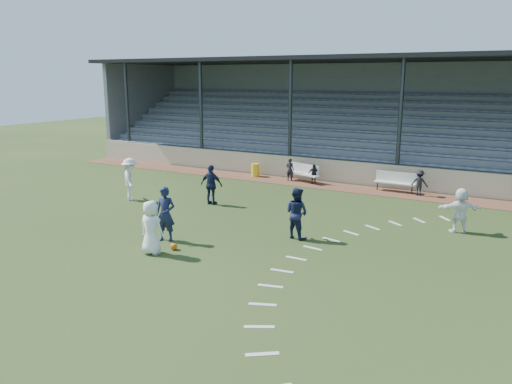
% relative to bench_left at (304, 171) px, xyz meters
% --- Properties ---
extents(ground, '(90.00, 90.00, 0.00)m').
position_rel_bench_left_xyz_m(ground, '(1.71, -10.74, -0.58)').
color(ground, '#283B18').
rests_on(ground, ground).
extents(cinder_track, '(34.00, 2.00, 0.02)m').
position_rel_bench_left_xyz_m(cinder_track, '(1.71, -0.24, -0.57)').
color(cinder_track, brown).
rests_on(cinder_track, ground).
extents(retaining_wall, '(34.00, 0.18, 1.20)m').
position_rel_bench_left_xyz_m(retaining_wall, '(1.71, 0.81, 0.02)').
color(retaining_wall, beige).
rests_on(retaining_wall, ground).
extents(bench_left, '(2.03, 1.05, 0.95)m').
position_rel_bench_left_xyz_m(bench_left, '(0.00, 0.00, 0.00)').
color(bench_left, silver).
rests_on(bench_left, cinder_track).
extents(bench_right, '(2.01, 0.49, 0.95)m').
position_rel_bench_left_xyz_m(bench_right, '(4.87, 0.10, 0.00)').
color(bench_right, silver).
rests_on(bench_right, cinder_track).
extents(trash_bin, '(0.45, 0.45, 0.72)m').
position_rel_bench_left_xyz_m(trash_bin, '(-2.99, 0.02, -0.20)').
color(trash_bin, yellow).
rests_on(trash_bin, cinder_track).
extents(football, '(0.23, 0.23, 0.23)m').
position_rel_bench_left_xyz_m(football, '(0.73, -11.97, -0.47)').
color(football, '#D4610C').
rests_on(football, ground).
extents(player_white_lead, '(0.88, 0.61, 1.74)m').
position_rel_bench_left_xyz_m(player_white_lead, '(0.35, -12.58, 0.29)').
color(player_white_lead, white).
rests_on(player_white_lead, ground).
extents(player_navy_lead, '(0.79, 0.63, 1.90)m').
position_rel_bench_left_xyz_m(player_navy_lead, '(-0.09, -11.35, 0.36)').
color(player_navy_lead, '#151C3B').
rests_on(player_navy_lead, ground).
extents(player_navy_mid, '(1.01, 0.87, 1.81)m').
position_rel_bench_left_xyz_m(player_navy_mid, '(3.68, -8.86, 0.32)').
color(player_navy_mid, '#151C3B').
rests_on(player_navy_mid, ground).
extents(player_white_wing, '(1.39, 1.39, 1.93)m').
position_rel_bench_left_xyz_m(player_white_wing, '(-5.26, -7.56, 0.38)').
color(player_white_wing, white).
rests_on(player_white_wing, ground).
extents(player_navy_wing, '(1.07, 0.53, 1.76)m').
position_rel_bench_left_xyz_m(player_navy_wing, '(-1.57, -6.41, 0.30)').
color(player_navy_wing, '#151C3B').
rests_on(player_navy_wing, ground).
extents(player_white_back, '(1.58, 1.12, 1.64)m').
position_rel_bench_left_xyz_m(player_white_back, '(8.55, -5.34, 0.24)').
color(player_white_back, white).
rests_on(player_white_back, ground).
extents(sub_left_near, '(0.47, 0.34, 1.23)m').
position_rel_bench_left_xyz_m(sub_left_near, '(-0.75, -0.14, 0.05)').
color(sub_left_near, black).
rests_on(sub_left_near, cinder_track).
extents(sub_left_far, '(0.66, 0.47, 1.04)m').
position_rel_bench_left_xyz_m(sub_left_far, '(0.69, -0.24, -0.04)').
color(sub_left_far, black).
rests_on(sub_left_far, cinder_track).
extents(sub_right, '(0.80, 0.46, 1.23)m').
position_rel_bench_left_xyz_m(sub_right, '(6.08, -0.22, 0.05)').
color(sub_right, black).
rests_on(sub_right, cinder_track).
extents(grandstand, '(34.60, 9.00, 6.61)m').
position_rel_bench_left_xyz_m(grandstand, '(1.72, 5.53, 1.62)').
color(grandstand, gray).
rests_on(grandstand, ground).
extents(penalty_arc, '(3.89, 14.63, 0.01)m').
position_rel_bench_left_xyz_m(penalty_arc, '(5.83, -10.74, -0.58)').
color(penalty_arc, silver).
rests_on(penalty_arc, ground).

